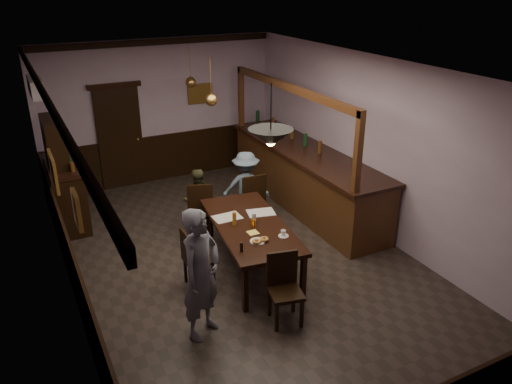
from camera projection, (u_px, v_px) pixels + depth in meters
room at (242, 174)px, 7.25m from camera, size 5.01×8.01×3.01m
dining_table at (250, 228)px, 7.46m from camera, size 1.28×2.31×0.75m
chair_far_left at (200, 207)px, 8.48m from camera, size 0.54×0.54×0.99m
chair_far_right at (252, 198)px, 8.75m from camera, size 0.46×0.46×1.02m
chair_near at (284, 285)px, 6.39m from camera, size 0.49×0.49×0.94m
chair_side at (194, 256)px, 7.08m from camera, size 0.40×0.40×0.89m
person_standing at (201, 274)px, 5.99m from camera, size 0.75×0.69×1.72m
person_seated_left at (197, 199)px, 8.72m from camera, size 0.57×0.47×1.11m
person_seated_right at (246, 187)px, 8.95m from camera, size 0.98×0.80×1.32m
newspaper_left at (227, 217)px, 7.62m from camera, size 0.42×0.30×0.01m
newspaper_right at (261, 213)px, 7.78m from camera, size 0.48×0.39×0.01m
napkin at (253, 233)px, 7.18m from camera, size 0.17×0.17×0.00m
saucer at (283, 236)px, 7.08m from camera, size 0.15×0.15×0.01m
coffee_cup at (283, 233)px, 7.08m from camera, size 0.09×0.09×0.07m
pastry_plate at (258, 241)px, 6.93m from camera, size 0.22×0.22×0.01m
pastry_ring_a at (257, 241)px, 6.88m from camera, size 0.13×0.13×0.04m
pastry_ring_b at (264, 239)px, 6.94m from camera, size 0.13×0.13×0.04m
soda_can at (253, 223)px, 7.32m from camera, size 0.07×0.07×0.12m
beer_glass at (234, 218)px, 7.38m from camera, size 0.06×0.06×0.20m
water_glass at (254, 218)px, 7.45m from camera, size 0.06×0.06×0.15m
pepper_mill at (241, 247)px, 6.67m from camera, size 0.04×0.04×0.14m
sideboard at (64, 183)px, 8.81m from camera, size 0.53×1.48×1.95m
bar_counter at (305, 176)px, 9.56m from camera, size 1.00×4.29×2.41m
door_back at (120, 139)px, 10.27m from camera, size 0.90×0.06×2.10m
ac_unit at (36, 87)px, 8.24m from camera, size 0.20×0.85×0.30m
picture_left_small at (77, 210)px, 4.66m from camera, size 0.04×0.28×0.36m
picture_left_large at (54, 171)px, 6.80m from camera, size 0.04×0.62×0.48m
picture_back at (200, 94)px, 10.73m from camera, size 0.55×0.04×0.42m
pendant_iron at (271, 138)px, 6.11m from camera, size 0.56×0.56×0.78m
pendant_brass_mid at (211, 100)px, 8.05m from camera, size 0.20×0.20×0.81m
pendant_brass_far at (191, 82)px, 9.36m from camera, size 0.20×0.20×0.81m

